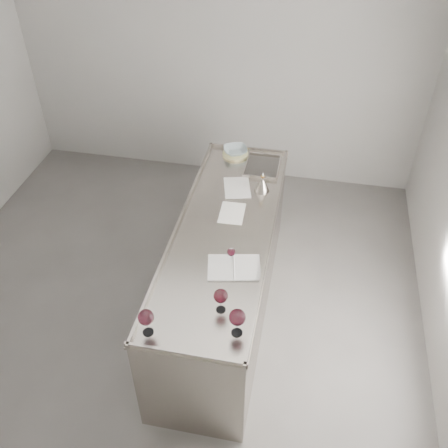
% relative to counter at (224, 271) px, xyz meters
% --- Properties ---
extents(room_shell, '(4.54, 5.04, 2.84)m').
position_rel_counter_xyz_m(room_shell, '(-0.50, -0.30, 0.93)').
color(room_shell, '#524F4D').
rests_on(room_shell, ground).
extents(counter, '(0.77, 2.42, 0.97)m').
position_rel_counter_xyz_m(counter, '(0.00, 0.00, 0.00)').
color(counter, gray).
rests_on(counter, ground).
extents(wine_glass_left, '(0.10, 0.10, 0.20)m').
position_rel_counter_xyz_m(wine_glass_left, '(-0.28, -1.07, 0.61)').
color(wine_glass_left, white).
rests_on(wine_glass_left, counter).
extents(wine_glass_middle, '(0.09, 0.09, 0.18)m').
position_rel_counter_xyz_m(wine_glass_middle, '(0.14, -0.80, 0.60)').
color(wine_glass_middle, white).
rests_on(wine_glass_middle, counter).
extents(wine_glass_right, '(0.10, 0.10, 0.21)m').
position_rel_counter_xyz_m(wine_glass_right, '(0.27, -0.96, 0.61)').
color(wine_glass_right, white).
rests_on(wine_glass_right, counter).
extents(wine_glass_small, '(0.06, 0.06, 0.12)m').
position_rel_counter_xyz_m(wine_glass_small, '(0.12, -0.34, 0.56)').
color(wine_glass_small, white).
rests_on(wine_glass_small, counter).
extents(notebook, '(0.42, 0.33, 0.02)m').
position_rel_counter_xyz_m(notebook, '(0.15, -0.40, 0.47)').
color(notebook, white).
rests_on(notebook, counter).
extents(loose_paper_top, '(0.21, 0.29, 0.00)m').
position_rel_counter_xyz_m(loose_paper_top, '(0.02, 0.21, 0.47)').
color(loose_paper_top, white).
rests_on(loose_paper_top, counter).
extents(loose_paper_under, '(0.29, 0.36, 0.00)m').
position_rel_counter_xyz_m(loose_paper_under, '(0.00, 0.56, 0.47)').
color(loose_paper_under, silver).
rests_on(loose_paper_under, counter).
extents(trivet, '(0.32, 0.32, 0.02)m').
position_rel_counter_xyz_m(trivet, '(-0.11, 1.08, 0.48)').
color(trivet, '#CCC384').
rests_on(trivet, counter).
extents(ceramic_bowl, '(0.28, 0.28, 0.05)m').
position_rel_counter_xyz_m(ceramic_bowl, '(-0.11, 1.08, 0.52)').
color(ceramic_bowl, '#8A9CA1').
rests_on(ceramic_bowl, trivet).
extents(wine_funnel, '(0.13, 0.13, 0.19)m').
position_rel_counter_xyz_m(wine_funnel, '(0.22, 0.56, 0.53)').
color(wine_funnel, gray).
rests_on(wine_funnel, counter).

